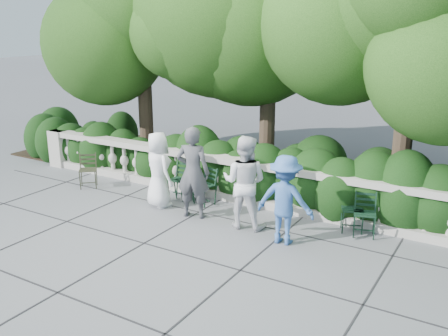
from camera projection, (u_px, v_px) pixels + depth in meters
The scene contains 15 objects.
ground at pixel (198, 230), 9.64m from camera, with size 90.00×90.00×0.00m, color #585960.
balustrade at pixel (243, 182), 10.98m from camera, with size 12.00×0.44×1.00m.
shrub_hedge at pixel (266, 187), 12.11m from camera, with size 15.00×2.60×1.70m, color black, non-canonical shape.
tree_canopy at pixel (303, 17), 10.81m from camera, with size 15.04×6.52×6.78m.
chair_a at pixel (176, 200), 11.25m from camera, with size 0.44×0.48×0.84m, color black, non-canonical shape.
chair_b at pixel (189, 200), 11.28m from camera, with size 0.44×0.48×0.84m, color black, non-canonical shape.
chair_c at pixel (181, 201), 11.21m from camera, with size 0.44×0.48×0.84m, color black, non-canonical shape.
chair_d at pixel (199, 206), 10.90m from camera, with size 0.44×0.48×0.84m, color black, non-canonical shape.
chair_e at pixel (363, 239), 9.25m from camera, with size 0.44×0.48×0.84m, color black, non-canonical shape.
chair_f at pixel (352, 234), 9.46m from camera, with size 0.44×0.48×0.84m, color black, non-canonical shape.
chair_weathered at pixel (89, 189), 11.98m from camera, with size 0.44×0.48×0.84m, color black, non-canonical shape.
person_businessman at pixel (158, 170), 10.70m from camera, with size 0.80×0.52×1.64m, color white.
person_woman_grey at pixel (193, 172), 10.05m from camera, with size 0.69×0.45×1.90m, color #46474C.
person_casual_man at pixel (244, 182), 9.57m from camera, with size 0.89×0.69×1.83m, color silver.
person_older_blue at pixel (285, 200), 8.89m from camera, with size 1.06×0.61×1.64m, color #3761A5.
Camera 1 is at (5.01, -7.38, 3.88)m, focal length 40.00 mm.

